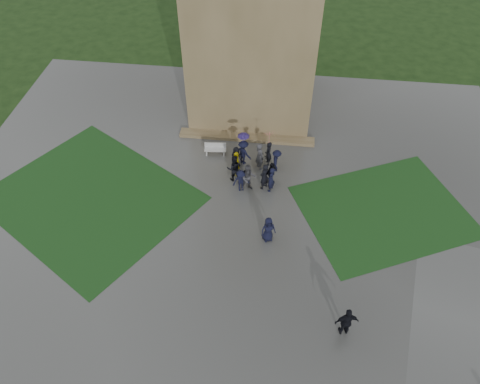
# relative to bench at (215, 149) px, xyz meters

# --- Properties ---
(ground) EXTENTS (120.00, 120.00, 0.00)m
(ground) POSITION_rel_bench_xyz_m (1.84, -8.82, -0.43)
(ground) COLOR black
(plaza) EXTENTS (34.00, 34.00, 0.02)m
(plaza) POSITION_rel_bench_xyz_m (1.84, -6.82, -0.42)
(plaza) COLOR #3B3B39
(plaza) RESTS_ON ground
(lawn_inset_left) EXTENTS (14.10, 13.46, 0.01)m
(lawn_inset_left) POSITION_rel_bench_xyz_m (-6.66, -4.82, -0.41)
(lawn_inset_left) COLOR #123312
(lawn_inset_left) RESTS_ON plaza
(lawn_inset_right) EXTENTS (11.12, 10.15, 0.01)m
(lawn_inset_right) POSITION_rel_bench_xyz_m (10.34, -3.82, -0.41)
(lawn_inset_right) COLOR #123312
(lawn_inset_right) RESTS_ON plaza
(tower_plinth) EXTENTS (9.00, 0.80, 0.22)m
(tower_plinth) POSITION_rel_bench_xyz_m (1.84, 1.78, -0.30)
(tower_plinth) COLOR brown
(tower_plinth) RESTS_ON plaza
(bench) EXTENTS (1.41, 0.55, 0.80)m
(bench) POSITION_rel_bench_xyz_m (0.00, 0.00, 0.00)
(bench) COLOR #B8B8B3
(bench) RESTS_ON plaza
(visitor_cluster) EXTENTS (3.23, 3.38, 2.51)m
(visitor_cluster) POSITION_rel_bench_xyz_m (2.65, -1.80, 0.66)
(visitor_cluster) COLOR black
(visitor_cluster) RESTS_ON plaza
(pedestrian_mid) EXTENTS (0.94, 0.81, 1.62)m
(pedestrian_mid) POSITION_rel_bench_xyz_m (3.88, -6.62, 0.40)
(pedestrian_mid) COLOR black
(pedestrian_mid) RESTS_ON plaza
(pedestrian_near) EXTENTS (1.18, 0.82, 1.85)m
(pedestrian_near) POSITION_rel_bench_xyz_m (7.76, -11.65, 0.51)
(pedestrian_near) COLOR black
(pedestrian_near) RESTS_ON plaza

